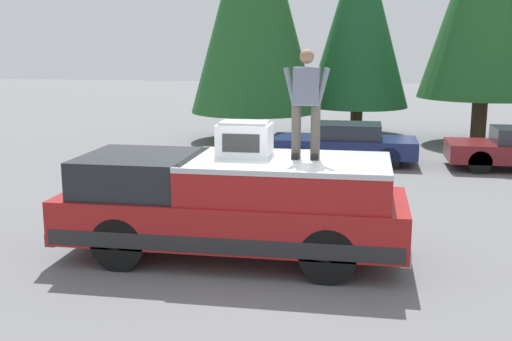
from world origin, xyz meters
TOP-DOWN VIEW (x-y plane):
  - ground_plane at (0.00, 0.00)m, footprint 90.00×90.00m
  - pickup_truck at (0.25, 0.73)m, footprint 2.01×5.54m
  - compressor_unit at (0.42, 0.56)m, footprint 0.65×0.84m
  - person_on_truck_bed at (0.38, -0.42)m, footprint 0.29×0.72m
  - parked_car_navy at (8.70, -0.76)m, footprint 1.64×4.10m
  - conifer_center_left at (14.53, -1.00)m, footprint 3.73×3.73m

SIDE VIEW (x-z plane):
  - ground_plane at x=0.00m, z-range 0.00..0.00m
  - parked_car_navy at x=8.70m, z-range 0.00..1.16m
  - pickup_truck at x=0.25m, z-range 0.05..1.70m
  - compressor_unit at x=0.42m, z-range 1.65..2.21m
  - person_on_truck_bed at x=0.38m, z-range 1.71..3.40m
  - conifer_center_left at x=14.53m, z-range 0.52..8.12m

